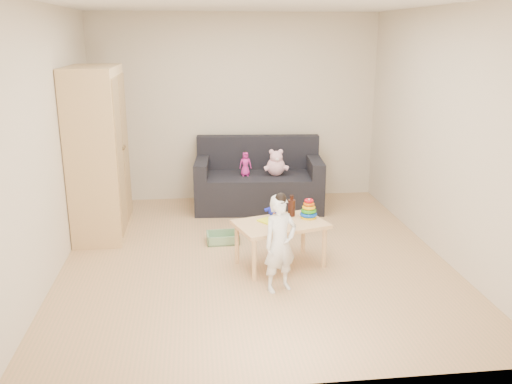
{
  "coord_description": "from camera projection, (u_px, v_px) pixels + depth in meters",
  "views": [
    {
      "loc": [
        -0.6,
        -5.38,
        2.31
      ],
      "look_at": [
        0.05,
        0.25,
        0.65
      ],
      "focal_mm": 38.0,
      "sensor_mm": 36.0,
      "label": 1
    }
  ],
  "objects": [
    {
      "name": "sofa",
      "position": [
        259.0,
        191.0,
        7.41
      ],
      "size": [
        1.77,
        0.99,
        0.48
      ],
      "primitive_type": "cube",
      "rotation": [
        0.0,
        0.0,
        -0.08
      ],
      "color": "black",
      "rests_on": "ground"
    },
    {
      "name": "play_table",
      "position": [
        280.0,
        244.0,
        5.56
      ],
      "size": [
        1.02,
        0.8,
        0.47
      ],
      "primitive_type": "cube",
      "rotation": [
        0.0,
        0.0,
        0.3
      ],
      "color": "#E9B17F",
      "rests_on": "ground"
    },
    {
      "name": "wardrobe",
      "position": [
        98.0,
        153.0,
        6.28
      ],
      "size": [
        0.55,
        1.09,
        1.97
      ],
      "primitive_type": "cube",
      "color": "#EABE80",
      "rests_on": "ground"
    },
    {
      "name": "toddler",
      "position": [
        280.0,
        245.0,
        4.97
      ],
      "size": [
        0.39,
        0.33,
        0.89
      ],
      "primitive_type": "imported",
      "rotation": [
        0.0,
        0.0,
        0.39
      ],
      "color": "silver",
      "rests_on": "ground"
    },
    {
      "name": "yellow_book",
      "position": [
        270.0,
        221.0,
        5.53
      ],
      "size": [
        0.28,
        0.28,
        0.02
      ],
      "primitive_type": "cube",
      "rotation": [
        0.0,
        0.0,
        0.61
      ],
      "color": "#F8FF1A",
      "rests_on": "play_table"
    },
    {
      "name": "brown_bottle",
      "position": [
        292.0,
        207.0,
        5.67
      ],
      "size": [
        0.08,
        0.08,
        0.23
      ],
      "color": "black",
      "rests_on": "play_table"
    },
    {
      "name": "pink_bear",
      "position": [
        276.0,
        164.0,
        7.25
      ],
      "size": [
        0.27,
        0.23,
        0.3
      ],
      "primitive_type": null,
      "rotation": [
        0.0,
        0.0,
        -0.03
      ],
      "color": "#FFBBCD",
      "rests_on": "sofa"
    },
    {
      "name": "wooden_figure",
      "position": [
        274.0,
        218.0,
        5.43
      ],
      "size": [
        0.06,
        0.06,
        0.12
      ],
      "primitive_type": null,
      "rotation": [
        0.0,
        0.0,
        0.39
      ],
      "color": "brown",
      "rests_on": "play_table"
    },
    {
      "name": "doll",
      "position": [
        245.0,
        164.0,
        7.22
      ],
      "size": [
        0.16,
        0.11,
        0.32
      ],
      "primitive_type": "imported",
      "rotation": [
        0.0,
        0.0,
        0.01
      ],
      "color": "#D12794",
      "rests_on": "sofa"
    },
    {
      "name": "storage_bin",
      "position": [
        223.0,
        238.0,
        6.23
      ],
      "size": [
        0.37,
        0.29,
        0.11
      ],
      "primitive_type": null,
      "rotation": [
        0.0,
        0.0,
        0.03
      ],
      "color": "#7DA87A",
      "rests_on": "ground"
    },
    {
      "name": "room",
      "position": [
        254.0,
        138.0,
        5.48
      ],
      "size": [
        4.5,
        4.5,
        4.5
      ],
      "color": "tan",
      "rests_on": "ground"
    },
    {
      "name": "blue_plush",
      "position": [
        275.0,
        207.0,
        5.63
      ],
      "size": [
        0.18,
        0.14,
        0.22
      ],
      "primitive_type": null,
      "rotation": [
        0.0,
        0.0,
        -0.0
      ],
      "color": "#1822DA",
      "rests_on": "play_table"
    },
    {
      "name": "ring_stacker",
      "position": [
        309.0,
        210.0,
        5.61
      ],
      "size": [
        0.18,
        0.18,
        0.21
      ],
      "color": "yellow",
      "rests_on": "play_table"
    }
  ]
}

